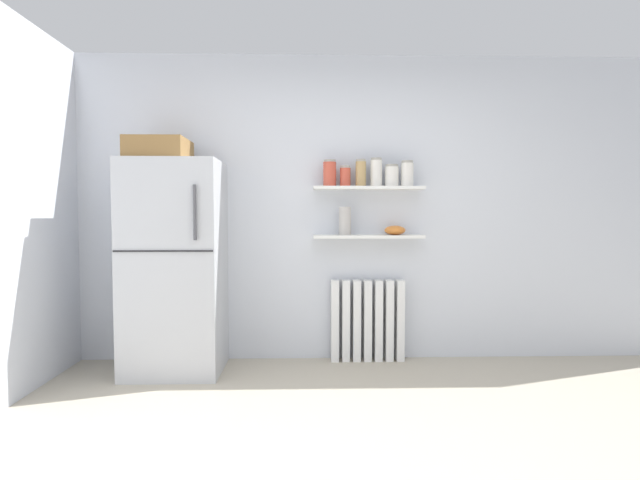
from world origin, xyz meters
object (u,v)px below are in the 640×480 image
at_px(storage_jar_0, 330,173).
at_px(storage_jar_1, 345,176).
at_px(vase, 345,221).
at_px(storage_jar_3, 376,172).
at_px(refrigerator, 174,262).
at_px(shelf_bowl, 395,230).
at_px(radiator, 367,320).
at_px(storage_jar_5, 407,174).
at_px(storage_jar_2, 361,173).
at_px(storage_jar_4, 392,176).

height_order(storage_jar_0, storage_jar_1, storage_jar_0).
bearing_deg(vase, storage_jar_3, 0.00).
bearing_deg(refrigerator, vase, 9.00).
bearing_deg(refrigerator, storage_jar_0, 9.92).
bearing_deg(storage_jar_0, shelf_bowl, 0.00).
xyz_separation_m(radiator, vase, (-0.20, -0.03, 0.85)).
height_order(refrigerator, storage_jar_1, refrigerator).
xyz_separation_m(radiator, storage_jar_5, (0.33, -0.03, 1.24)).
bearing_deg(shelf_bowl, storage_jar_3, 180.00).
bearing_deg(shelf_bowl, storage_jar_2, 180.00).
distance_m(radiator, storage_jar_0, 1.29).
height_order(storage_jar_5, shelf_bowl, storage_jar_5).
relative_size(refrigerator, storage_jar_0, 8.30).
height_order(refrigerator, storage_jar_2, refrigerator).
bearing_deg(storage_jar_1, shelf_bowl, -0.00).
distance_m(storage_jar_0, vase, 0.42).
relative_size(radiator, storage_jar_4, 3.76).
relative_size(storage_jar_0, shelf_bowl, 1.26).
relative_size(storage_jar_5, vase, 0.91).
distance_m(refrigerator, storage_jar_3, 1.80).
distance_m(storage_jar_2, storage_jar_4, 0.26).
relative_size(storage_jar_1, storage_jar_4, 0.94).
bearing_deg(shelf_bowl, vase, 180.00).
xyz_separation_m(storage_jar_5, shelf_bowl, (-0.10, 0.00, -0.47)).
bearing_deg(vase, storage_jar_1, 0.00).
bearing_deg(storage_jar_0, storage_jar_1, 0.00).
bearing_deg(vase, storage_jar_5, -0.00).
relative_size(storage_jar_3, vase, 1.01).
bearing_deg(radiator, refrigerator, -171.04).
bearing_deg(storage_jar_2, storage_jar_1, 180.00).
xyz_separation_m(storage_jar_1, vase, (-0.00, -0.00, -0.37)).
bearing_deg(storage_jar_4, shelf_bowl, 0.00).
relative_size(radiator, shelf_bowl, 3.91).
relative_size(storage_jar_2, shelf_bowl, 1.29).
distance_m(storage_jar_5, shelf_bowl, 0.48).
bearing_deg(storage_jar_3, storage_jar_5, -0.00).
xyz_separation_m(storage_jar_3, storage_jar_4, (0.13, 0.00, -0.03)).
xyz_separation_m(storage_jar_0, storage_jar_3, (0.39, 0.00, 0.01)).
bearing_deg(storage_jar_4, refrigerator, -172.98).
xyz_separation_m(radiator, storage_jar_3, (0.07, -0.03, 1.26)).
bearing_deg(radiator, storage_jar_1, -171.26).
bearing_deg(storage_jar_0, storage_jar_3, 0.00).
distance_m(radiator, shelf_bowl, 0.80).
distance_m(storage_jar_0, shelf_bowl, 0.73).
relative_size(radiator, vase, 2.92).
bearing_deg(storage_jar_4, storage_jar_3, 180.00).
bearing_deg(storage_jar_4, vase, 180.00).
bearing_deg(storage_jar_4, storage_jar_0, 180.00).
xyz_separation_m(storage_jar_2, storage_jar_4, (0.26, 0.00, -0.02)).
bearing_deg(storage_jar_1, refrigerator, -171.01).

